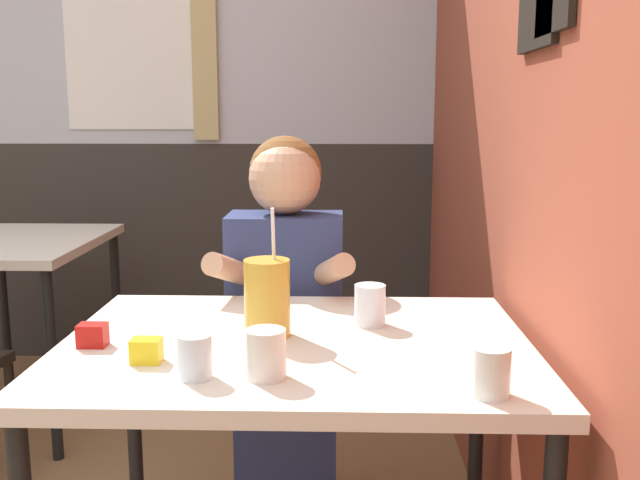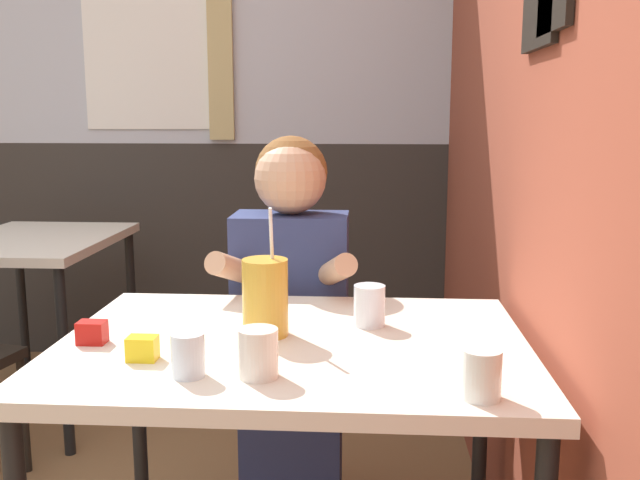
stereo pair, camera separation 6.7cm
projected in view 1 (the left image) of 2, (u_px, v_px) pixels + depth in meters
The scene contains 12 objects.
brick_wall_right at pixel (492, 80), 2.26m from camera, with size 0.08×4.34×2.70m.
back_wall at pixel (163, 91), 3.48m from camera, with size 5.62×0.09×2.70m.
main_table at pixel (296, 370), 1.60m from camera, with size 1.04×0.77×0.75m.
background_table at pixel (20, 262), 2.87m from camera, with size 0.61×0.83×0.75m.
person_seated at pixel (286, 319), 2.15m from camera, with size 0.42×0.41×1.18m.
cocktail_pitcher at pixel (267, 298), 1.61m from camera, with size 0.10×0.10×0.30m.
glass_near_pitcher at pixel (370, 305), 1.70m from camera, with size 0.07×0.07×0.10m.
glass_center at pixel (490, 372), 1.27m from camera, with size 0.07×0.07×0.09m.
glass_far_side at pixel (266, 354), 1.36m from camera, with size 0.08×0.08×0.10m.
glass_by_brick at pixel (195, 357), 1.36m from camera, with size 0.07×0.07×0.09m.
condiment_ketchup at pixel (93, 335), 1.54m from camera, with size 0.06×0.04×0.05m.
condiment_mustard at pixel (146, 351), 1.44m from camera, with size 0.06×0.04×0.05m.
Camera 1 is at (0.86, -1.16, 1.25)m, focal length 40.00 mm.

